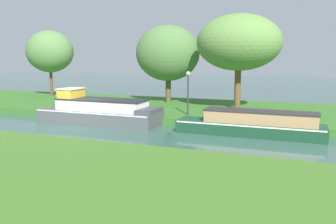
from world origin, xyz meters
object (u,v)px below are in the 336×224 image
Objects in this scene: willow_tree_right at (239,43)px; mooring_post_near at (212,112)px; willow_tree_left at (50,52)px; lamp_post at (188,87)px; forest_narrowboat at (252,124)px; slate_barge at (100,112)px; willow_tree_centre at (167,53)px.

mooring_post_near is at bearing -98.71° from willow_tree_right.
lamp_post is at bearing -21.18° from willow_tree_left.
willow_tree_right reaches higher than willow_tree_left.
forest_narrowboat is 1.25× the size of willow_tree_left.
willow_tree_right reaches higher than lamp_post.
slate_barge is at bearing 180.00° from forest_narrowboat.
willow_tree_centre is 6.49m from lamp_post.
willow_tree_left is at bearing 156.79° from forest_narrowboat.
lamp_post is (14.82, -5.74, -2.27)m from willow_tree_left.
slate_barge is at bearing -99.56° from willow_tree_centre.
willow_tree_left reaches higher than mooring_post_near.
mooring_post_near is (-0.64, -4.15, -3.99)m from willow_tree_right.
slate_barge is at bearing -38.57° from willow_tree_left.
lamp_post is 2.29m from mooring_post_near.
lamp_post reaches higher than forest_narrowboat.
willow_tree_right reaches higher than mooring_post_near.
forest_narrowboat is at bearing 0.00° from slate_barge.
mooring_post_near is at bearing -21.78° from willow_tree_left.
mooring_post_near is (16.51, -6.59, -3.56)m from willow_tree_left.
willow_tree_right is 5.79m from mooring_post_near.
willow_tree_centre is at bearing 161.82° from willow_tree_right.
forest_narrowboat is (8.77, 0.00, -0.14)m from slate_barge.
willow_tree_left is 18.13m from mooring_post_near.
slate_barge is 13.55m from willow_tree_left.
forest_narrowboat is 1.23× the size of willow_tree_centre.
willow_tree_right is (5.67, -1.86, 0.63)m from willow_tree_centre.
forest_narrowboat is 2.92m from mooring_post_near.
willow_tree_left is (-18.98, 8.14, 3.79)m from forest_narrowboat.
willow_tree_left is at bearing 141.43° from slate_barge.
willow_tree_left is at bearing 177.09° from willow_tree_centre.
willow_tree_centre is (1.27, 7.55, 3.45)m from slate_barge.
willow_tree_centre is at bearing 129.94° from mooring_post_near.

